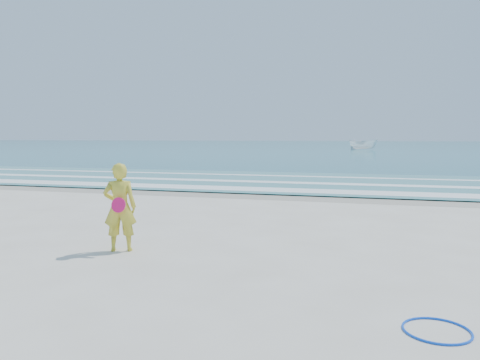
# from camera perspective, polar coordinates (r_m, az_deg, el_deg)

# --- Properties ---
(ground) EXTENTS (400.00, 400.00, 0.00)m
(ground) POSITION_cam_1_polar(r_m,az_deg,el_deg) (8.08, -10.99, -9.57)
(ground) COLOR silver
(ground) RESTS_ON ground
(wet_sand) EXTENTS (400.00, 2.40, 0.00)m
(wet_sand) POSITION_cam_1_polar(r_m,az_deg,el_deg) (16.46, 3.46, -1.86)
(wet_sand) COLOR #B2A893
(wet_sand) RESTS_ON ground
(ocean) EXTENTS (400.00, 190.00, 0.04)m
(ocean) POSITION_cam_1_polar(r_m,az_deg,el_deg) (112.01, 14.39, 4.13)
(ocean) COLOR #19727F
(ocean) RESTS_ON ground
(shallow) EXTENTS (400.00, 10.00, 0.01)m
(shallow) POSITION_cam_1_polar(r_m,az_deg,el_deg) (21.33, 6.42, -0.12)
(shallow) COLOR #59B7AD
(shallow) RESTS_ON ocean
(foam_near) EXTENTS (400.00, 1.40, 0.01)m
(foam_near) POSITION_cam_1_polar(r_m,az_deg,el_deg) (17.72, 4.39, -1.19)
(foam_near) COLOR white
(foam_near) RESTS_ON shallow
(foam_mid) EXTENTS (400.00, 0.90, 0.01)m
(foam_mid) POSITION_cam_1_polar(r_m,az_deg,el_deg) (20.55, 6.04, -0.30)
(foam_mid) COLOR white
(foam_mid) RESTS_ON shallow
(foam_far) EXTENTS (400.00, 0.60, 0.01)m
(foam_far) POSITION_cam_1_polar(r_m,az_deg,el_deg) (23.79, 7.45, 0.45)
(foam_far) COLOR white
(foam_far) RESTS_ON shallow
(hoop) EXTENTS (0.73, 0.73, 0.03)m
(hoop) POSITION_cam_1_polar(r_m,az_deg,el_deg) (5.61, 22.87, -16.54)
(hoop) COLOR blue
(hoop) RESTS_ON ground
(boat) EXTENTS (4.45, 2.30, 1.64)m
(boat) POSITION_cam_1_polar(r_m,az_deg,el_deg) (73.54, 14.77, 4.23)
(boat) COLOR white
(boat) RESTS_ON ocean
(woman) EXTENTS (0.68, 0.57, 1.60)m
(woman) POSITION_cam_1_polar(r_m,az_deg,el_deg) (8.67, -14.43, -3.22)
(woman) COLOR gold
(woman) RESTS_ON ground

